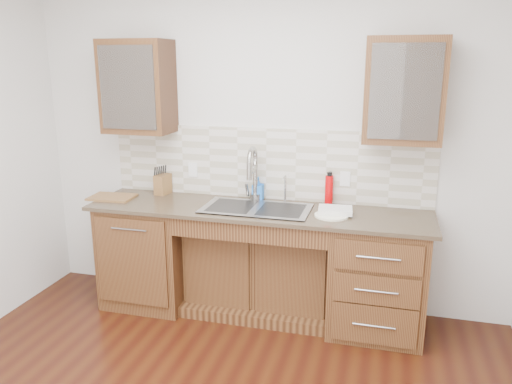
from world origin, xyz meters
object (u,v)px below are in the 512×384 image
(soap_bottle, at_px, (258,188))
(water_bottle, at_px, (329,190))
(plate, at_px, (331,216))
(knife_block, at_px, (163,184))
(cutting_board, at_px, (112,197))

(soap_bottle, height_order, water_bottle, water_bottle)
(plate, bearing_deg, knife_block, 169.39)
(water_bottle, height_order, cutting_board, water_bottle)
(plate, bearing_deg, soap_bottle, 154.72)
(plate, relative_size, cutting_board, 0.69)
(soap_bottle, bearing_deg, cutting_board, -168.84)
(cutting_board, bearing_deg, plate, -1.15)
(plate, distance_m, knife_block, 1.52)
(water_bottle, relative_size, knife_block, 1.39)
(soap_bottle, height_order, cutting_board, soap_bottle)
(soap_bottle, distance_m, cutting_board, 1.24)
(water_bottle, bearing_deg, soap_bottle, -179.85)
(soap_bottle, distance_m, knife_block, 0.85)
(soap_bottle, bearing_deg, water_bottle, -1.25)
(plate, distance_m, cutting_board, 1.85)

